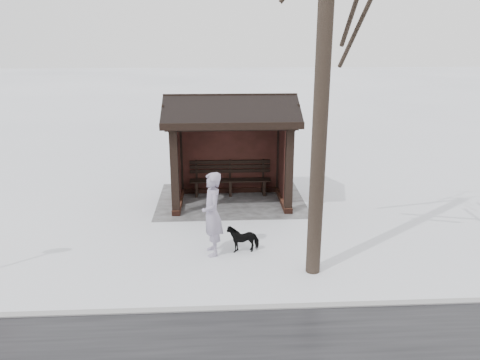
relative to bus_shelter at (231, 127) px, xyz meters
The scene contains 6 objects.
ground 2.17m from the bus_shelter, 90.00° to the left, with size 120.00×120.00×0.00m, color white.
kerb 6.05m from the bus_shelter, 90.00° to the left, with size 120.00×0.15×0.06m, color gray.
trampled_patch 2.16m from the bus_shelter, 90.00° to the right, with size 4.20×3.20×0.02m, color gray.
bus_shelter is the anchor object (origin of this frame).
pedestrian 3.68m from the bus_shelter, 81.33° to the left, with size 0.67×0.44×1.84m, color #91889F.
dog 3.80m from the bus_shelter, 92.59° to the left, with size 0.31×0.69×0.58m, color black.
Camera 1 is at (0.44, 12.63, 4.57)m, focal length 35.00 mm.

